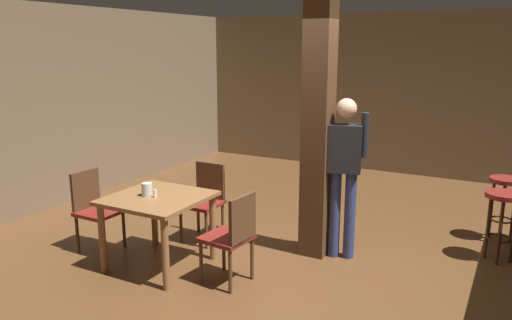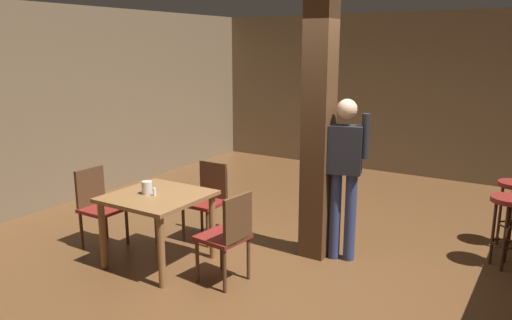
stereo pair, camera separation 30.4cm
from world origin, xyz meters
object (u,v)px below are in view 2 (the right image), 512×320
Objects in this scene: chair_west at (98,203)px; standing_person at (345,168)px; napkin_cup at (147,188)px; bar_stool_near at (509,214)px; chair_east at (229,233)px; dining_table at (158,206)px; chair_north at (208,197)px; salt_shaker at (154,192)px.

standing_person reaches higher than chair_west.
chair_west is 0.86m from napkin_cup.
chair_west reaches higher than bar_stool_near.
chair_east is 6.64× the size of napkin_cup.
dining_table is at bearing 21.55° from napkin_cup.
napkin_cup reaches higher than bar_stool_near.
chair_east is 1.03m from napkin_cup.
chair_west is 1.18× the size of bar_stool_near.
napkin_cup is at bearing -145.49° from standing_person.
dining_table is 1.05× the size of chair_north.
chair_east is at bearing 3.23° from napkin_cup.
chair_north is 0.95m from napkin_cup.
chair_east is 1.00× the size of chair_north.
chair_north is at bearing 90.66° from salt_shaker.
napkin_cup is 1.62× the size of salt_shaker.
dining_table and bar_stool_near have the same top height.
bar_stool_near is at bearing 17.31° from chair_north.
chair_east and chair_west have the same top height.
dining_table is 0.90m from chair_west.
chair_east is 10.77× the size of salt_shaker.
chair_north is 3.24m from bar_stool_near.
bar_stool_near is at bearing 30.42° from dining_table.
salt_shaker is (0.01, -0.05, 0.17)m from dining_table.
chair_east is 1.40m from standing_person.
bar_stool_near is at bearing 24.63° from chair_west.
salt_shaker is at bearing -2.09° from chair_west.
bar_stool_near is (3.09, 0.96, 0.07)m from chair_north.
salt_shaker reaches higher than dining_table.
chair_east reaches higher than dining_table.
chair_east is (0.88, 0.02, -0.12)m from dining_table.
chair_east reaches higher than salt_shaker.
chair_west is 1.00× the size of chair_north.
chair_west reaches higher than napkin_cup.
salt_shaker is at bearing -81.27° from dining_table.
standing_person reaches higher than napkin_cup.
chair_north is at bearing 136.61° from chair_east.
salt_shaker is at bearing -148.89° from bar_stool_near.
dining_table is at bearing 0.84° from chair_west.
standing_person is (2.47, 1.13, 0.50)m from chair_west.
napkin_cup is (0.80, -0.03, 0.31)m from chair_west.
chair_west is at bearing -135.98° from chair_north.
chair_north reaches higher than napkin_cup.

